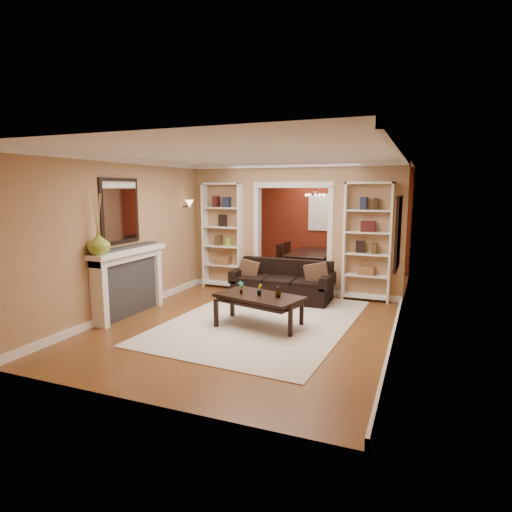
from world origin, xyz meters
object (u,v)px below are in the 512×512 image
at_px(coffee_table, 259,311).
at_px(fireplace, 130,282).
at_px(bookshelf_left, 223,236).
at_px(bookshelf_right, 367,242).
at_px(dining_table, 313,264).
at_px(sofa, 282,281).

bearing_deg(coffee_table, fireplace, -158.99).
height_order(coffee_table, bookshelf_left, bookshelf_left).
bearing_deg(bookshelf_right, dining_table, 129.38).
bearing_deg(coffee_table, bookshelf_left, 142.38).
bearing_deg(bookshelf_left, fireplace, -102.05).
height_order(sofa, bookshelf_left, bookshelf_left).
distance_m(sofa, dining_table, 2.42).
height_order(fireplace, dining_table, fireplace).
distance_m(bookshelf_left, bookshelf_right, 3.10).
xyz_separation_m(coffee_table, bookshelf_left, (-1.75, 2.29, 0.90)).
xyz_separation_m(coffee_table, fireplace, (-2.29, -0.24, 0.33)).
relative_size(fireplace, dining_table, 0.96).
relative_size(bookshelf_left, fireplace, 1.35).
relative_size(sofa, bookshelf_left, 0.86).
bearing_deg(sofa, coffee_table, -83.83).
distance_m(bookshelf_right, fireplace, 4.47).
relative_size(sofa, fireplace, 1.16).
bearing_deg(bookshelf_right, coffee_table, -120.55).
xyz_separation_m(coffee_table, bookshelf_right, (1.35, 2.29, 0.90)).
height_order(sofa, dining_table, sofa).
distance_m(sofa, fireplace, 2.88).
bearing_deg(fireplace, sofa, 42.80).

